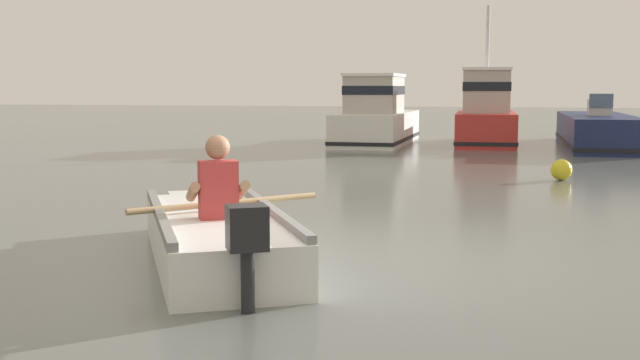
{
  "coord_description": "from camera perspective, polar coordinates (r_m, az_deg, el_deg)",
  "views": [
    {
      "loc": [
        1.38,
        -6.62,
        1.6
      ],
      "look_at": [
        -0.53,
        1.99,
        0.55
      ],
      "focal_mm": 43.39,
      "sensor_mm": 36.0,
      "label": 1
    }
  ],
  "objects": [
    {
      "name": "moored_boat_red",
      "position": [
        22.39,
        12.12,
        4.6
      ],
      "size": [
        1.71,
        4.52,
        3.88
      ],
      "color": "#B72D28",
      "rests_on": "ground"
    },
    {
      "name": "mooring_buoy",
      "position": [
        14.09,
        17.38,
        0.72
      ],
      "size": [
        0.37,
        0.37,
        0.37
      ],
      "primitive_type": "sphere",
      "color": "yellow",
      "rests_on": "ground"
    },
    {
      "name": "moored_boat_navy",
      "position": [
        22.45,
        19.73,
        3.38
      ],
      "size": [
        1.88,
        6.78,
        1.45
      ],
      "color": "#19234C",
      "rests_on": "ground"
    },
    {
      "name": "rowboat_with_person",
      "position": [
        7.24,
        -7.69,
        -4.01
      ],
      "size": [
        2.41,
        3.48,
        1.19
      ],
      "color": "white",
      "rests_on": "ground"
    },
    {
      "name": "moored_boat_white",
      "position": [
        22.38,
        4.19,
        4.59
      ],
      "size": [
        1.96,
        5.44,
        2.0
      ],
      "color": "white",
      "rests_on": "ground"
    },
    {
      "name": "ground_plane",
      "position": [
        6.95,
        0.71,
        -6.53
      ],
      "size": [
        120.0,
        120.0,
        0.0
      ],
      "primitive_type": "plane",
      "color": "slate"
    }
  ]
}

